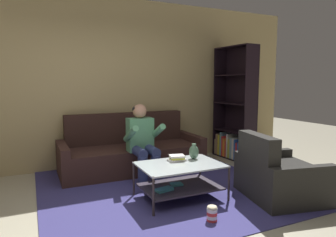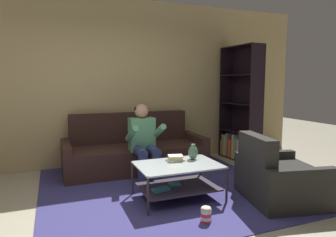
{
  "view_description": "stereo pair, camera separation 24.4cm",
  "coord_description": "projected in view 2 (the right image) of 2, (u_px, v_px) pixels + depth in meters",
  "views": [
    {
      "loc": [
        -0.85,
        -2.76,
        1.45
      ],
      "look_at": [
        0.86,
        0.94,
        0.96
      ],
      "focal_mm": 32.0,
      "sensor_mm": 36.0,
      "label": 1
    },
    {
      "loc": [
        -0.63,
        -2.85,
        1.45
      ],
      "look_at": [
        0.86,
        0.94,
        0.96
      ],
      "focal_mm": 32.0,
      "sensor_mm": 36.0,
      "label": 2
    }
  ],
  "objects": [
    {
      "name": "ground",
      "position": [
        123.0,
        226.0,
        3.04
      ],
      "size": [
        16.8,
        16.8,
        0.0
      ],
      "primitive_type": "plane",
      "color": "#ABA58C"
    },
    {
      "name": "back_partition",
      "position": [
        89.0,
        83.0,
        5.14
      ],
      "size": [
        8.4,
        0.12,
        2.9
      ],
      "primitive_type": "cube",
      "color": "tan",
      "rests_on": "ground"
    },
    {
      "name": "couch",
      "position": [
        135.0,
        152.0,
        5.02
      ],
      "size": [
        2.31,
        0.91,
        0.93
      ],
      "color": "#36211C",
      "rests_on": "ground"
    },
    {
      "name": "person_seated_center",
      "position": [
        144.0,
        139.0,
        4.47
      ],
      "size": [
        0.5,
        0.58,
        1.13
      ],
      "color": "navy",
      "rests_on": "ground"
    },
    {
      "name": "coffee_table",
      "position": [
        177.0,
        176.0,
        3.72
      ],
      "size": [
        1.02,
        0.7,
        0.45
      ],
      "color": "#AFBBBD",
      "rests_on": "ground"
    },
    {
      "name": "area_rug",
      "position": [
        156.0,
        184.0,
        4.28
      ],
      "size": [
        3.12,
        3.4,
        0.01
      ],
      "color": "navy",
      "rests_on": "ground"
    },
    {
      "name": "vase",
      "position": [
        193.0,
        152.0,
        3.93
      ],
      "size": [
        0.13,
        0.13,
        0.2
      ],
      "color": "#476950",
      "rests_on": "coffee_table"
    },
    {
      "name": "book_stack",
      "position": [
        176.0,
        158.0,
        3.85
      ],
      "size": [
        0.23,
        0.18,
        0.07
      ],
      "color": "silver",
      "rests_on": "coffee_table"
    },
    {
      "name": "bookshelf",
      "position": [
        240.0,
        120.0,
        5.65
      ],
      "size": [
        0.38,
        0.91,
        2.12
      ],
      "color": "black",
      "rests_on": "ground"
    },
    {
      "name": "armchair",
      "position": [
        278.0,
        179.0,
        3.67
      ],
      "size": [
        1.0,
        1.09,
        0.83
      ],
      "color": "black",
      "rests_on": "ground"
    },
    {
      "name": "popcorn_tub",
      "position": [
        206.0,
        215.0,
        3.1
      ],
      "size": [
        0.11,
        0.11,
        0.18
      ],
      "color": "red",
      "rests_on": "ground"
    }
  ]
}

